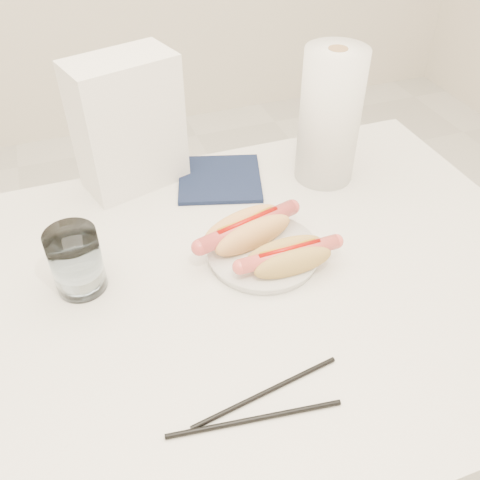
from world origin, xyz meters
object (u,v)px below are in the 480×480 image
object	(u,v)px
plate	(263,254)
water_glass	(76,261)
hotdog_left	(248,230)
hotdog_right	(289,257)
napkin_box	(128,124)
paper_towel_roll	(330,117)
table	(216,311)

from	to	relation	value
plate	water_glass	world-z (taller)	water_glass
hotdog_left	water_glass	xyz separation A→B (m)	(-0.29, 0.00, 0.02)
hotdog_left	hotdog_right	world-z (taller)	hotdog_left
napkin_box	paper_towel_roll	world-z (taller)	paper_towel_roll
plate	napkin_box	world-z (taller)	napkin_box
plate	hotdog_right	xyz separation A→B (m)	(0.02, -0.05, 0.03)
water_glass	plate	bearing A→B (deg)	-6.61
hotdog_left	napkin_box	size ratio (longest dim) A/B	0.74
hotdog_right	table	bearing A→B (deg)	173.63
hotdog_left	hotdog_right	bearing A→B (deg)	-78.90
table	napkin_box	world-z (taller)	napkin_box
hotdog_right	water_glass	size ratio (longest dim) A/B	1.54
hotdog_left	plate	bearing A→B (deg)	-77.24
water_glass	hotdog_right	bearing A→B (deg)	-15.01
hotdog_left	napkin_box	bearing A→B (deg)	103.31
plate	napkin_box	bearing A→B (deg)	117.61
hotdog_right	paper_towel_roll	world-z (taller)	paper_towel_roll
table	hotdog_right	size ratio (longest dim) A/B	6.92
plate	paper_towel_roll	world-z (taller)	paper_towel_roll
table	napkin_box	xyz separation A→B (m)	(-0.06, 0.35, 0.19)
water_glass	hotdog_left	bearing A→B (deg)	-0.57
napkin_box	plate	bearing A→B (deg)	-78.69
hotdog_left	hotdog_right	xyz separation A→B (m)	(0.04, -0.09, -0.00)
napkin_box	table	bearing A→B (deg)	-96.57
paper_towel_roll	table	bearing A→B (deg)	-143.22
plate	hotdog_right	size ratio (longest dim) A/B	1.08
table	plate	distance (m)	0.13
table	hotdog_left	bearing A→B (deg)	41.19
hotdog_right	napkin_box	size ratio (longest dim) A/B	0.66
napkin_box	water_glass	bearing A→B (deg)	-134.17
hotdog_left	hotdog_right	size ratio (longest dim) A/B	1.13
water_glass	napkin_box	size ratio (longest dim) A/B	0.43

